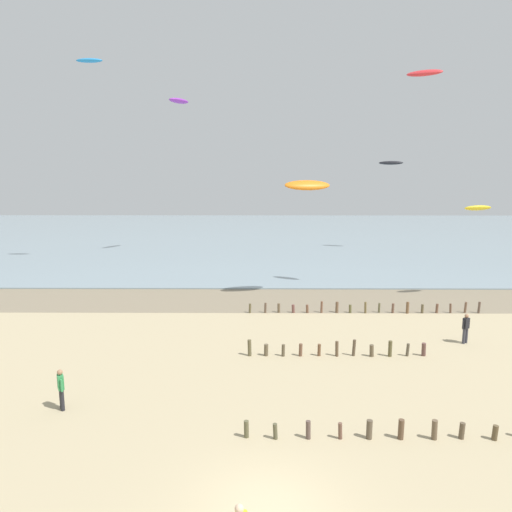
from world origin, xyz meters
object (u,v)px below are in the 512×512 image
at_px(person_by_waterline, 61,388).
at_px(kite_aloft_1, 307,185).
at_px(person_mid_beach, 466,328).
at_px(kite_aloft_4, 89,60).
at_px(kite_aloft_0, 425,73).
at_px(kite_aloft_5, 391,163).
at_px(kite_aloft_3, 179,101).
at_px(kite_aloft_2, 478,208).

distance_m(person_by_waterline, kite_aloft_1, 22.40).
relative_size(person_mid_beach, kite_aloft_4, 0.66).
bearing_deg(kite_aloft_4, kite_aloft_0, -21.75).
bearing_deg(kite_aloft_5, kite_aloft_3, -156.02).
bearing_deg(person_by_waterline, kite_aloft_1, 56.65).
height_order(person_by_waterline, kite_aloft_5, kite_aloft_5).
height_order(person_mid_beach, person_by_waterline, same).
bearing_deg(kite_aloft_0, kite_aloft_5, 107.59).
xyz_separation_m(person_mid_beach, kite_aloft_4, (-28.31, 23.02, 19.49)).
relative_size(person_by_waterline, kite_aloft_3, 0.56).
relative_size(kite_aloft_2, kite_aloft_4, 0.88).
xyz_separation_m(kite_aloft_0, kite_aloft_1, (-8.66, -1.38, -8.19)).
distance_m(person_mid_beach, kite_aloft_1, 14.88).
relative_size(person_by_waterline, kite_aloft_1, 0.48).
bearing_deg(person_mid_beach, kite_aloft_5, 82.41).
relative_size(person_mid_beach, kite_aloft_0, 0.66).
bearing_deg(kite_aloft_4, kite_aloft_1, -32.61).
bearing_deg(kite_aloft_0, person_mid_beach, -65.56).
xyz_separation_m(kite_aloft_1, kite_aloft_3, (-12.67, 19.78, 8.96)).
distance_m(kite_aloft_2, kite_aloft_4, 38.00).
xyz_separation_m(kite_aloft_0, kite_aloft_4, (-28.91, 11.78, 3.59)).
bearing_deg(person_by_waterline, kite_aloft_0, 43.14).
height_order(kite_aloft_3, kite_aloft_5, kite_aloft_3).
xyz_separation_m(kite_aloft_1, kite_aloft_5, (12.44, 23.03, 2.17)).
relative_size(kite_aloft_2, kite_aloft_5, 0.79).
distance_m(kite_aloft_2, kite_aloft_5, 23.38).
height_order(person_by_waterline, kite_aloft_0, kite_aloft_0).
distance_m(kite_aloft_0, kite_aloft_2, 10.77).
relative_size(person_by_waterline, kite_aloft_4, 0.66).
xyz_separation_m(person_by_waterline, kite_aloft_0, (20.23, 18.96, 15.90)).
distance_m(person_by_waterline, kite_aloft_0, 31.96).
relative_size(kite_aloft_3, kite_aloft_4, 1.19).
distance_m(person_by_waterline, kite_aloft_5, 48.19).
xyz_separation_m(person_mid_beach, kite_aloft_2, (4.69, 9.83, 6.03)).
distance_m(person_by_waterline, kite_aloft_2, 30.59).
distance_m(kite_aloft_1, kite_aloft_2, 12.86).
distance_m(kite_aloft_1, kite_aloft_3, 25.14).
bearing_deg(person_by_waterline, kite_aloft_2, 35.82).
bearing_deg(kite_aloft_4, person_by_waterline, -73.81).
bearing_deg(person_mid_beach, kite_aloft_0, 86.94).
relative_size(person_mid_beach, kite_aloft_1, 0.48).
height_order(kite_aloft_4, kite_aloft_5, kite_aloft_4).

